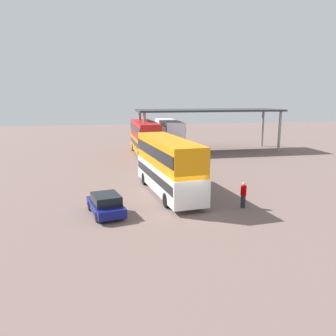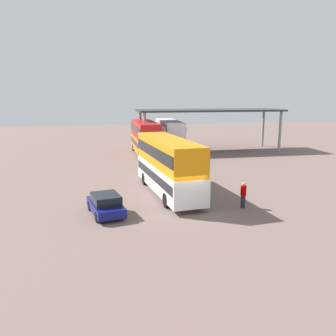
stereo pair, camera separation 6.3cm
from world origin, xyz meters
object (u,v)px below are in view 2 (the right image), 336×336
object	(u,v)px
double_decker_mid_row	(169,134)
parked_hatchback	(106,204)
pedestrian_waiting	(243,195)
double_decker_near_canopy	(145,137)
double_decker_main	(168,164)

from	to	relation	value
double_decker_mid_row	parked_hatchback	bearing A→B (deg)	160.99
double_decker_mid_row	pedestrian_waiting	xyz separation A→B (m)	(0.73, -24.92, -1.39)
double_decker_near_canopy	double_decker_mid_row	bearing A→B (deg)	-54.35
double_decker_main	parked_hatchback	xyz separation A→B (m)	(-4.66, -4.02, -1.65)
double_decker_main	double_decker_near_canopy	xyz separation A→B (m)	(0.04, 17.93, -0.00)
parked_hatchback	double_decker_mid_row	distance (m)	26.19
parked_hatchback	pedestrian_waiting	xyz separation A→B (m)	(9.07, -0.14, 0.20)
double_decker_near_canopy	pedestrian_waiting	distance (m)	22.57
parked_hatchback	double_decker_near_canopy	distance (m)	22.51
double_decker_mid_row	double_decker_near_canopy	bearing A→B (deg)	127.44
double_decker_mid_row	pedestrian_waiting	distance (m)	24.97
parked_hatchback	double_decker_mid_row	size ratio (longest dim) A/B	0.39
double_decker_main	double_decker_near_canopy	size ratio (longest dim) A/B	0.95
parked_hatchback	double_decker_main	bearing A→B (deg)	-63.39
double_decker_mid_row	pedestrian_waiting	bearing A→B (deg)	-178.72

